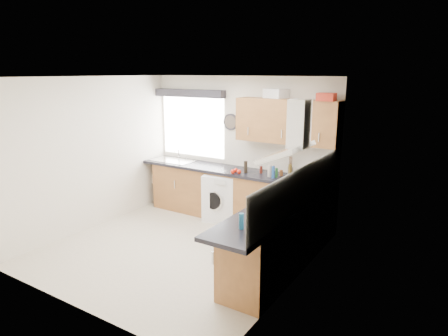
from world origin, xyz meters
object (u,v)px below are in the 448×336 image
Objects in this scene: oven at (281,237)px; upper_cabinets at (287,121)px; washing_machine at (222,197)px; extractor_hood at (292,138)px.

oven is 1.99m from upper_cabinets.
washing_machine is at bearing -168.44° from upper_cabinets.
extractor_hood is 2.47m from washing_machine.
oven is at bearing -67.46° from upper_cabinets.
upper_cabinets is at bearing 112.54° from oven.
upper_cabinets is (-0.55, 1.32, 1.38)m from oven.
oven is 1.35m from extractor_hood.
extractor_hood is at bearing -47.72° from washing_machine.
oven reaches higher than washing_machine.
extractor_hood is 0.46× the size of upper_cabinets.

